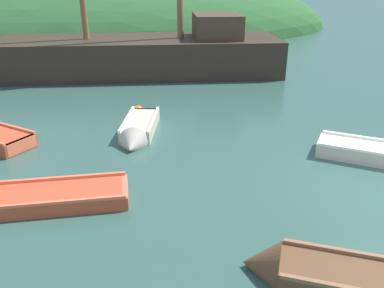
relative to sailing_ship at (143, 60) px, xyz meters
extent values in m
ellipsoid|color=#2D602D|center=(-6.15, 14.50, -0.66)|extent=(53.24, 20.75, 10.93)
cube|color=#38281E|center=(-0.16, 0.04, -0.19)|extent=(14.25, 7.39, 2.52)
cube|color=#997A51|center=(-0.16, 0.04, 1.02)|extent=(13.64, 6.94, 0.10)
cube|color=#4C3828|center=(3.54, -0.95, 1.62)|extent=(2.85, 3.27, 1.10)
cube|color=brown|center=(-0.19, -15.56, -0.56)|extent=(2.52, 2.20, 0.43)
cone|color=brown|center=(-1.41, -14.67, -0.56)|extent=(1.04, 1.11, 0.93)
cube|color=#8E6242|center=(-0.53, -15.31, -0.41)|extent=(0.67, 0.83, 0.05)
cube|color=#8E6242|center=(0.08, -15.19, -0.32)|extent=(1.95, 1.45, 0.07)
cube|color=beige|center=(3.40, -11.67, -0.53)|extent=(2.47, 2.44, 0.49)
cube|color=white|center=(2.57, -10.87, -0.46)|extent=(0.75, 0.77, 0.34)
cube|color=white|center=(3.71, -11.97, -0.35)|extent=(0.81, 0.83, 0.05)
cube|color=white|center=(3.10, -11.38, -0.35)|extent=(0.81, 0.83, 0.05)
cube|color=white|center=(3.06, -12.03, -0.26)|extent=(1.76, 1.70, 0.07)
cube|color=white|center=(3.75, -11.32, -0.26)|extent=(1.76, 1.70, 0.07)
cube|color=beige|center=(-1.88, -7.64, -0.53)|extent=(1.76, 2.54, 0.49)
cone|color=beige|center=(-2.45, -9.02, -0.53)|extent=(1.05, 0.90, 0.88)
cube|color=white|center=(-1.45, -6.60, -0.46)|extent=(0.82, 0.43, 0.34)
cube|color=white|center=(-2.04, -8.03, -0.35)|extent=(0.86, 0.49, 0.05)
cube|color=white|center=(-1.72, -7.26, -0.35)|extent=(0.86, 0.49, 0.05)
cube|color=white|center=(-2.27, -7.48, -0.26)|extent=(0.96, 2.17, 0.07)
cube|color=white|center=(-1.49, -7.81, -0.26)|extent=(0.96, 2.17, 0.07)
cube|color=#FF6E48|center=(-5.40, -8.15, -0.44)|extent=(0.81, 0.72, 0.36)
cube|color=#FF6E48|center=(-6.00, -6.68, -0.23)|extent=(2.05, 2.36, 0.07)
cube|color=#C64C2D|center=(-4.50, -11.30, -0.56)|extent=(3.07, 1.65, 0.42)
cube|color=#FF6E48|center=(-3.12, -11.55, -0.50)|extent=(0.30, 1.04, 0.30)
cube|color=#FF6E48|center=(-5.00, -11.21, -0.41)|extent=(0.36, 1.07, 0.05)
cube|color=#FF6E48|center=(-4.00, -11.39, -0.41)|extent=(0.36, 1.07, 0.05)
cube|color=#FF6E48|center=(-4.40, -10.77, -0.32)|extent=(2.82, 0.58, 0.07)
cube|color=#FF6E48|center=(-4.59, -11.82, -0.32)|extent=(2.82, 0.58, 0.07)
sphere|color=orange|center=(-1.54, -5.72, -0.66)|extent=(0.43, 0.43, 0.43)
camera|label=1|loc=(-4.30, -19.30, 4.00)|focal=37.02mm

